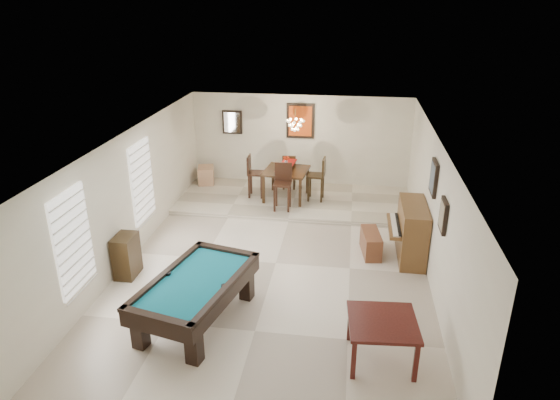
% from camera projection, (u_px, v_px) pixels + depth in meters
% --- Properties ---
extents(ground_plane, '(6.00, 9.00, 0.02)m').
position_uv_depth(ground_plane, '(276.00, 263.00, 10.18)').
color(ground_plane, beige).
extents(wall_back, '(6.00, 0.04, 2.60)m').
position_uv_depth(wall_back, '(300.00, 142.00, 13.80)').
color(wall_back, silver).
rests_on(wall_back, ground_plane).
extents(wall_front, '(6.00, 0.04, 2.60)m').
position_uv_depth(wall_front, '(215.00, 360.00, 5.57)').
color(wall_front, silver).
rests_on(wall_front, ground_plane).
extents(wall_left, '(0.04, 9.00, 2.60)m').
position_uv_depth(wall_left, '(129.00, 196.00, 10.08)').
color(wall_left, silver).
rests_on(wall_left, ground_plane).
extents(wall_right, '(0.04, 9.00, 2.60)m').
position_uv_depth(wall_right, '(435.00, 214.00, 9.29)').
color(wall_right, silver).
rests_on(wall_right, ground_plane).
extents(ceiling, '(6.00, 9.00, 0.04)m').
position_uv_depth(ceiling, '(275.00, 140.00, 9.19)').
color(ceiling, white).
rests_on(ceiling, wall_back).
extents(dining_step, '(6.00, 2.50, 0.12)m').
position_uv_depth(dining_step, '(294.00, 200.00, 13.13)').
color(dining_step, beige).
rests_on(dining_step, ground_plane).
extents(window_left_front, '(0.06, 1.00, 1.70)m').
position_uv_depth(window_left_front, '(73.00, 241.00, 8.03)').
color(window_left_front, white).
rests_on(window_left_front, wall_left).
extents(window_left_rear, '(0.06, 1.00, 1.70)m').
position_uv_depth(window_left_rear, '(142.00, 181.00, 10.59)').
color(window_left_rear, white).
rests_on(window_left_rear, wall_left).
extents(pool_table, '(1.75, 2.53, 0.77)m').
position_uv_depth(pool_table, '(197.00, 301.00, 8.25)').
color(pool_table, black).
rests_on(pool_table, ground_plane).
extents(square_table, '(1.07, 1.07, 0.69)m').
position_uv_depth(square_table, '(381.00, 340.00, 7.37)').
color(square_table, '#38110E').
rests_on(square_table, ground_plane).
extents(upright_piano, '(0.78, 1.40, 1.17)m').
position_uv_depth(upright_piano, '(405.00, 231.00, 10.23)').
color(upright_piano, brown).
rests_on(upright_piano, ground_plane).
extents(piano_bench, '(0.45, 0.91, 0.48)m').
position_uv_depth(piano_bench, '(371.00, 243.00, 10.47)').
color(piano_bench, brown).
rests_on(piano_bench, ground_plane).
extents(apothecary_chest, '(0.37, 0.56, 0.84)m').
position_uv_depth(apothecary_chest, '(126.00, 256.00, 9.60)').
color(apothecary_chest, black).
rests_on(apothecary_chest, ground_plane).
extents(dining_table, '(1.20, 1.20, 0.90)m').
position_uv_depth(dining_table, '(286.00, 182.00, 12.96)').
color(dining_table, black).
rests_on(dining_table, dining_step).
extents(flower_vase, '(0.19, 0.19, 0.26)m').
position_uv_depth(flower_vase, '(286.00, 161.00, 12.73)').
color(flower_vase, '#B22B0F').
rests_on(flower_vase, dining_table).
extents(dining_chair_south, '(0.44, 0.44, 1.15)m').
position_uv_depth(dining_chair_south, '(282.00, 187.00, 12.23)').
color(dining_chair_south, black).
rests_on(dining_chair_south, dining_step).
extents(dining_chair_north, '(0.38, 0.38, 0.97)m').
position_uv_depth(dining_chair_north, '(289.00, 171.00, 13.64)').
color(dining_chair_north, black).
rests_on(dining_chair_north, dining_step).
extents(dining_chair_west, '(0.42, 0.42, 1.11)m').
position_uv_depth(dining_chair_west, '(256.00, 176.00, 13.04)').
color(dining_chair_west, black).
rests_on(dining_chair_west, dining_step).
extents(dining_chair_east, '(0.44, 0.44, 1.14)m').
position_uv_depth(dining_chair_east, '(316.00, 179.00, 12.82)').
color(dining_chair_east, black).
rests_on(dining_chair_east, dining_step).
extents(corner_bench, '(0.55, 0.62, 0.48)m').
position_uv_depth(corner_bench, '(206.00, 175.00, 14.07)').
color(corner_bench, tan).
rests_on(corner_bench, dining_step).
extents(chandelier, '(0.44, 0.44, 0.60)m').
position_uv_depth(chandelier, '(295.00, 121.00, 12.27)').
color(chandelier, '#FFE5B2').
rests_on(chandelier, ceiling).
extents(back_painting, '(0.75, 0.06, 0.95)m').
position_uv_depth(back_painting, '(300.00, 121.00, 13.54)').
color(back_painting, '#D84C14').
rests_on(back_painting, wall_back).
extents(back_mirror, '(0.55, 0.06, 0.65)m').
position_uv_depth(back_mirror, '(232.00, 122.00, 13.83)').
color(back_mirror, white).
rests_on(back_mirror, wall_back).
extents(right_picture_upper, '(0.06, 0.55, 0.65)m').
position_uv_depth(right_picture_upper, '(434.00, 178.00, 9.34)').
color(right_picture_upper, slate).
rests_on(right_picture_upper, wall_right).
extents(right_picture_lower, '(0.06, 0.45, 0.55)m').
position_uv_depth(right_picture_lower, '(443.00, 216.00, 8.22)').
color(right_picture_lower, gray).
rests_on(right_picture_lower, wall_right).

